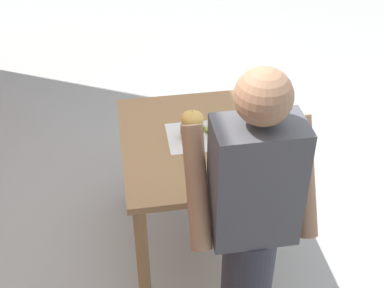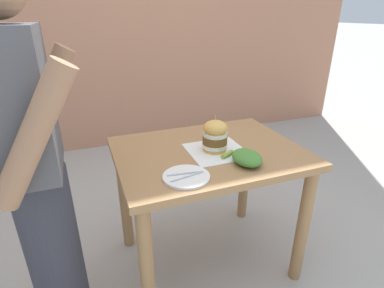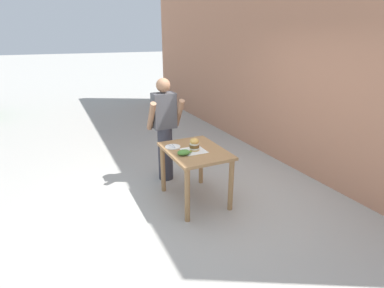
# 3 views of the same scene
# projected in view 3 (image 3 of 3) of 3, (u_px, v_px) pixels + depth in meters

# --- Properties ---
(ground_plane) EXTENTS (80.00, 80.00, 0.00)m
(ground_plane) POSITION_uv_depth(u_px,v_px,m) (195.00, 199.00, 4.46)
(ground_plane) COLOR #ADAAA3
(patio_table) EXTENTS (0.77, 1.02, 0.79)m
(patio_table) POSITION_uv_depth(u_px,v_px,m) (195.00, 159.00, 4.24)
(patio_table) COLOR #9E7247
(patio_table) RESTS_ON ground
(serving_paper) EXTENTS (0.31, 0.31, 0.00)m
(serving_paper) POSITION_uv_depth(u_px,v_px,m) (194.00, 151.00, 4.14)
(serving_paper) COLOR white
(serving_paper) RESTS_ON patio_table
(sandwich) EXTENTS (0.14, 0.14, 0.21)m
(sandwich) POSITION_uv_depth(u_px,v_px,m) (194.00, 144.00, 4.12)
(sandwich) COLOR gold
(sandwich) RESTS_ON serving_paper
(pickle_spear) EXTENTS (0.06, 0.09, 0.02)m
(pickle_spear) POSITION_uv_depth(u_px,v_px,m) (189.00, 151.00, 4.09)
(pickle_spear) COLOR #8EA83D
(pickle_spear) RESTS_ON serving_paper
(side_plate_with_forks) EXTENTS (0.22, 0.22, 0.02)m
(side_plate_with_forks) POSITION_uv_depth(u_px,v_px,m) (173.00, 147.00, 4.27)
(side_plate_with_forks) COLOR white
(side_plate_with_forks) RESTS_ON patio_table
(side_salad) EXTENTS (0.18, 0.14, 0.07)m
(side_salad) POSITION_uv_depth(u_px,v_px,m) (184.00, 152.00, 3.99)
(side_salad) COLOR #477F33
(side_salad) RESTS_ON patio_table
(diner_across_table) EXTENTS (0.55, 0.35, 1.69)m
(diner_across_table) POSITION_uv_depth(u_px,v_px,m) (165.00, 129.00, 4.81)
(diner_across_table) COLOR #33333D
(diner_across_table) RESTS_ON ground
(building_wall) EXTENTS (0.30, 10.00, 5.36)m
(building_wall) POSITION_uv_depth(u_px,v_px,m) (250.00, 16.00, 6.22)
(building_wall) COLOR tan
(building_wall) RESTS_ON ground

